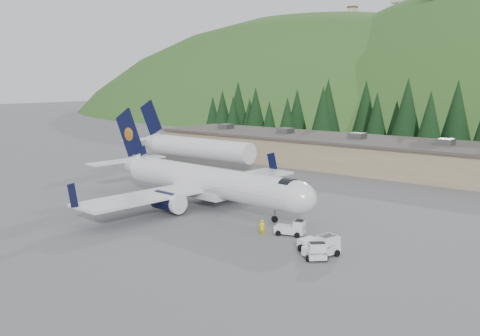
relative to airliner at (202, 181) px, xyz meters
name	(u,v)px	position (x,y,z in m)	size (l,w,h in m)	color
ground	(208,207)	(1.00, -0.06, -3.02)	(600.00, 600.00, 0.00)	#5D5D63
airliner	(202,181)	(0.00, 0.00, 0.00)	(34.20, 32.08, 11.35)	white
second_airliner	(189,146)	(-23.93, 21.94, 0.30)	(27.50, 11.00, 10.05)	white
baggage_tug_a	(293,228)	(15.38, -3.48, -2.34)	(3.17, 2.40, 1.53)	silver
baggage_tug_b	(320,245)	(20.43, -6.72, -2.21)	(3.67, 2.62, 1.81)	silver
baggage_tug_c	(324,247)	(20.97, -7.00, -2.27)	(2.56, 3.48, 1.69)	silver
terminal_building	(331,150)	(-4.01, 37.94, -0.40)	(71.00, 17.00, 6.10)	#938360
baggage_tug_d	(315,250)	(20.79, -8.12, -2.30)	(3.19, 3.21, 1.61)	silver
ramp_worker	(262,228)	(13.20, -5.58, -2.21)	(0.60, 0.39, 1.63)	#EFE500
tree_line	(380,115)	(-5.83, 61.81, 4.63)	(113.58, 18.23, 14.35)	black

